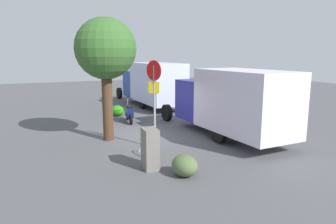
% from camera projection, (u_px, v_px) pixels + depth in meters
% --- Properties ---
extents(ground_plane, '(60.00, 60.00, 0.00)m').
position_uv_depth(ground_plane, '(149.00, 135.00, 13.91)').
color(ground_plane, '#4E4F52').
extents(box_truck_near, '(7.89, 2.46, 2.97)m').
position_uv_depth(box_truck_near, '(230.00, 100.00, 13.31)').
color(box_truck_near, black).
rests_on(box_truck_near, ground).
extents(box_truck_far, '(8.44, 2.36, 3.02)m').
position_uv_depth(box_truck_far, '(152.00, 83.00, 21.27)').
color(box_truck_far, black).
rests_on(box_truck_far, ground).
extents(motorcycle, '(1.80, 0.62, 1.20)m').
position_uv_depth(motorcycle, '(129.00, 113.00, 16.50)').
color(motorcycle, black).
rests_on(motorcycle, ground).
extents(stop_sign, '(0.71, 0.33, 3.37)m').
position_uv_depth(stop_sign, '(154.00, 90.00, 11.66)').
color(stop_sign, '#9E9EA3').
rests_on(stop_sign, ground).
extents(street_tree, '(2.50, 2.50, 5.07)m').
position_uv_depth(street_tree, '(106.00, 50.00, 12.49)').
color(street_tree, '#47301E').
rests_on(street_tree, ground).
extents(utility_cabinet, '(0.70, 0.49, 1.31)m').
position_uv_depth(utility_cabinet, '(150.00, 149.00, 9.73)').
color(utility_cabinet, slate).
rests_on(utility_cabinet, ground).
extents(bike_rack_hoop, '(0.85, 0.06, 0.85)m').
position_uv_depth(bike_rack_hoop, '(143.00, 155.00, 11.17)').
color(bike_rack_hoop, '#B7B7BC').
rests_on(bike_rack_hoop, ground).
extents(shrub_near_sign, '(0.93, 0.76, 0.63)m').
position_uv_depth(shrub_near_sign, '(117.00, 111.00, 18.18)').
color(shrub_near_sign, '#2C8519').
rests_on(shrub_near_sign, ground).
extents(shrub_mid_verge, '(0.92, 0.76, 0.63)m').
position_uv_depth(shrub_mid_verge, '(185.00, 166.00, 9.23)').
color(shrub_mid_verge, '#4F633A').
rests_on(shrub_mid_verge, ground).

